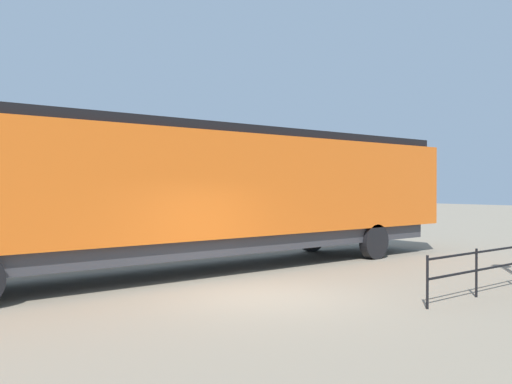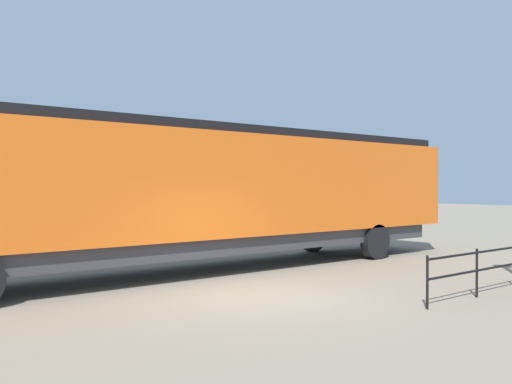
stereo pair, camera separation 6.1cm
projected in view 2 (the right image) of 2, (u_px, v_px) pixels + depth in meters
ground_plane at (263, 297)px, 11.75m from camera, size 120.00×120.00×0.00m
locomotive at (211, 189)px, 15.50m from camera, size 3.06×18.21×3.90m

